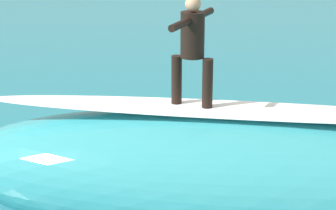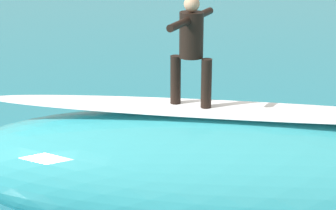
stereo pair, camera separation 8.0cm
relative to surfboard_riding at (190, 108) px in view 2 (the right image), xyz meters
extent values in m
plane|color=teal|center=(-0.27, -1.82, -1.99)|extent=(120.00, 120.00, 0.00)
ellipsoid|color=teal|center=(-0.56, 0.08, -1.02)|extent=(8.49, 3.42, 1.95)
ellipsoid|color=white|center=(-0.56, 0.08, 0.00)|extent=(7.05, 1.80, 0.08)
ellipsoid|color=yellow|center=(0.00, 0.00, 0.00)|extent=(2.13, 1.30, 0.08)
cylinder|color=black|center=(0.21, -0.09, 0.38)|extent=(0.14, 0.14, 0.67)
cylinder|color=black|center=(-0.21, 0.09, 0.38)|extent=(0.14, 0.14, 0.67)
cylinder|color=black|center=(0.00, 0.00, 1.02)|extent=(0.42, 0.42, 0.61)
sphere|color=tan|center=(0.00, 0.00, 1.43)|extent=(0.21, 0.21, 0.21)
cylinder|color=black|center=(0.17, 0.40, 1.23)|extent=(0.30, 0.54, 0.10)
cylinder|color=black|center=(-0.17, -0.40, 1.23)|extent=(0.30, 0.54, 0.10)
ellipsoid|color=#E0563D|center=(0.65, -3.69, -1.95)|extent=(2.11, 1.18, 0.08)
cylinder|color=black|center=(0.65, -3.69, -1.76)|extent=(0.91, 0.57, 0.31)
sphere|color=tan|center=(0.15, -3.86, -1.70)|extent=(0.22, 0.22, 0.22)
cylinder|color=black|center=(1.37, -3.34, -1.84)|extent=(0.72, 0.37, 0.14)
cylinder|color=black|center=(1.43, -3.51, -1.84)|extent=(0.72, 0.37, 0.14)
ellipsoid|color=white|center=(2.82, -1.96, -1.91)|extent=(1.14, 1.11, 0.17)
camera|label=1|loc=(0.31, 7.87, 2.67)|focal=64.73mm
camera|label=2|loc=(0.23, 7.87, 2.67)|focal=64.73mm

